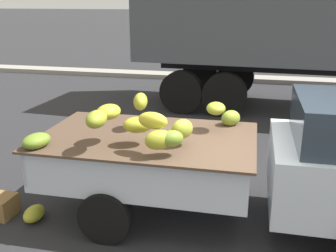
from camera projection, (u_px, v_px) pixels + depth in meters
ground at (257, 235)px, 4.82m from camera, size 220.00×220.00×0.00m
curb_strip at (261, 79)px, 13.77m from camera, size 80.00×0.80×0.16m
pickup_truck at (301, 163)px, 4.70m from camera, size 4.87×1.81×1.70m
fallen_banana_bunch_near_tailgate at (34, 214)px, 5.11m from camera, size 0.24×0.36×0.20m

